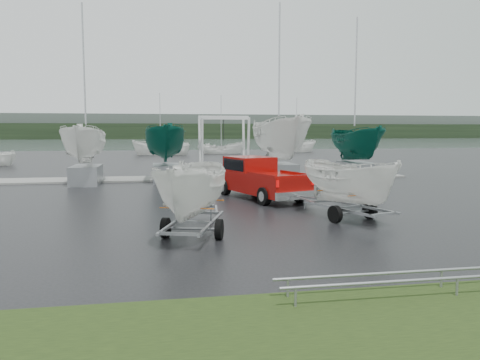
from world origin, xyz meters
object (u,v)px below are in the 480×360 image
trailer_hitched (351,143)px  boat_hoist (224,138)px  trailer_parked (193,143)px  pickup_truck (257,177)px

trailer_hitched → boat_hoist: (-2.29, 15.17, -0.03)m
trailer_hitched → trailer_parked: trailer_parked is taller
trailer_hitched → trailer_parked: bearing=178.7°
trailer_parked → boat_hoist: trailer_parked is taller
pickup_truck → boat_hoist: boat_hoist is taller
trailer_parked → boat_hoist: (3.33, 16.92, -0.12)m
pickup_truck → trailer_hitched: trailer_hitched is taller
trailer_parked → pickup_truck: bearing=83.0°
pickup_truck → trailer_hitched: (2.02, -6.01, 1.71)m
trailer_hitched → trailer_parked: 5.88m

